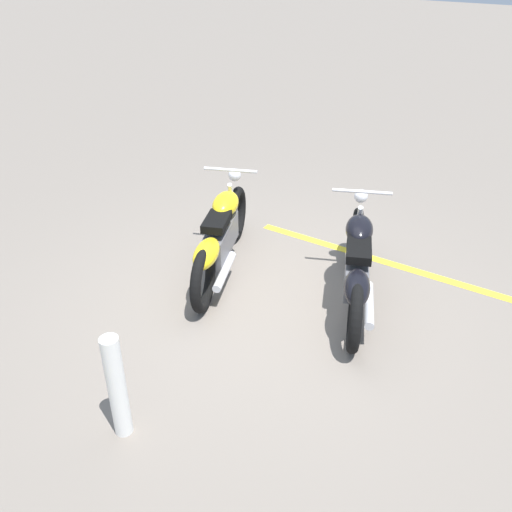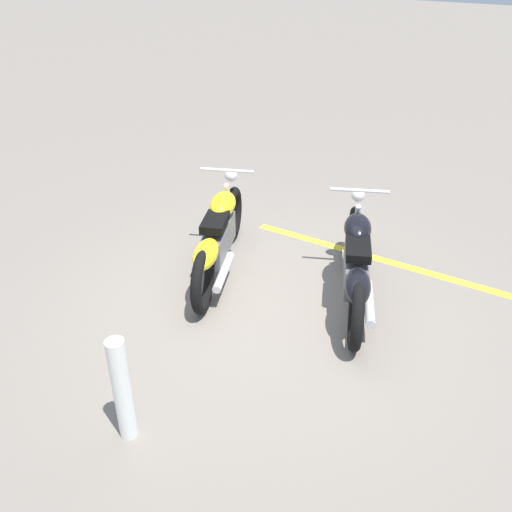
# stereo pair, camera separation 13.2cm
# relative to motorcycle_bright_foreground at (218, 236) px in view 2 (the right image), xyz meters

# --- Properties ---
(ground_plane) EXTENTS (60.00, 60.00, 0.00)m
(ground_plane) POSITION_rel_motorcycle_bright_foreground_xyz_m (0.23, 0.74, -0.46)
(ground_plane) COLOR slate
(motorcycle_bright_foreground) EXTENTS (2.11, 0.94, 1.04)m
(motorcycle_bright_foreground) POSITION_rel_motorcycle_bright_foreground_xyz_m (0.00, 0.00, 0.00)
(motorcycle_bright_foreground) COLOR black
(motorcycle_bright_foreground) RESTS_ON ground
(motorcycle_dark_foreground) EXTENTS (2.10, 0.97, 1.04)m
(motorcycle_dark_foreground) POSITION_rel_motorcycle_bright_foreground_xyz_m (-0.25, 1.52, 0.00)
(motorcycle_dark_foreground) COLOR black
(motorcycle_dark_foreground) RESTS_ON ground
(bollard_post) EXTENTS (0.14, 0.14, 0.92)m
(bollard_post) POSITION_rel_motorcycle_bright_foreground_xyz_m (2.31, 0.72, -0.00)
(bollard_post) COLOR white
(bollard_post) RESTS_ON ground
(parking_stripe_near) EXTENTS (0.16, 3.20, 0.01)m
(parking_stripe_near) POSITION_rel_motorcycle_bright_foreground_xyz_m (-1.20, 1.44, -0.46)
(parking_stripe_near) COLOR yellow
(parking_stripe_near) RESTS_ON ground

